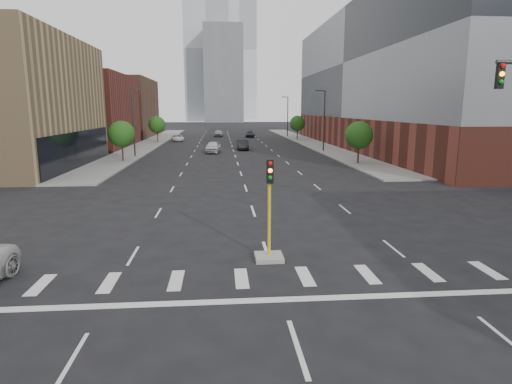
{
  "coord_description": "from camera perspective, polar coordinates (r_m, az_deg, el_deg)",
  "views": [
    {
      "loc": [
        -2.04,
        -8.58,
        6.47
      ],
      "look_at": [
        -0.35,
        11.56,
        2.5
      ],
      "focal_mm": 30.0,
      "sensor_mm": 36.0,
      "label": 1
    }
  ],
  "objects": [
    {
      "name": "tower_right",
      "position": [
        270.93,
        -2.31,
        18.2
      ],
      "size": [
        20.0,
        20.0,
        80.0
      ],
      "primitive_type": "cube",
      "color": "#B2B7BC",
      "rests_on": "ground"
    },
    {
      "name": "building_left_far_a",
      "position": [
        78.81,
        -24.0,
        9.82
      ],
      "size": [
        20.0,
        22.0,
        12.0
      ],
      "primitive_type": "cube",
      "color": "brown",
      "rests_on": "ground"
    },
    {
      "name": "tower_left",
      "position": [
        230.43,
        -6.55,
        18.14
      ],
      "size": [
        22.0,
        22.0,
        70.0
      ],
      "primitive_type": "cube",
      "color": "#B2B7BC",
      "rests_on": "ground"
    },
    {
      "name": "building_left_far_b",
      "position": [
        103.75,
        -19.32,
        10.51
      ],
      "size": [
        20.0,
        24.0,
        13.0
      ],
      "primitive_type": "cube",
      "color": "brown",
      "rests_on": "ground"
    },
    {
      "name": "car_far_left",
      "position": [
        87.25,
        -10.42,
        7.11
      ],
      "size": [
        2.92,
        5.07,
        1.33
      ],
      "primitive_type": "imported",
      "rotation": [
        0.0,
        0.0,
        0.15
      ],
      "color": "silver",
      "rests_on": "ground"
    },
    {
      "name": "tree_right_near",
      "position": [
        51.25,
        13.58,
        7.36
      ],
      "size": [
        3.2,
        3.2,
        4.85
      ],
      "color": "#382619",
      "rests_on": "ground"
    },
    {
      "name": "streetlight_left",
      "position": [
        59.69,
        -15.98,
        9.28
      ],
      "size": [
        1.6,
        0.22,
        9.07
      ],
      "color": "#2D2D30",
      "rests_on": "ground"
    },
    {
      "name": "tree_left_near",
      "position": [
        54.99,
        -17.49,
        7.39
      ],
      "size": [
        3.2,
        3.2,
        4.85
      ],
      "color": "#382619",
      "rests_on": "ground"
    },
    {
      "name": "car_near_left",
      "position": [
        63.73,
        -5.76,
        5.99
      ],
      "size": [
        2.49,
        5.21,
        1.72
      ],
      "primitive_type": "imported",
      "rotation": [
        0.0,
        0.0,
        -0.09
      ],
      "color": "silver",
      "rests_on": "ground"
    },
    {
      "name": "car_mid_right",
      "position": [
        68.19,
        -1.8,
        6.34
      ],
      "size": [
        1.76,
        4.96,
        1.63
      ],
      "primitive_type": "imported",
      "rotation": [
        0.0,
        0.0,
        0.01
      ],
      "color": "black",
      "rests_on": "ground"
    },
    {
      "name": "streetlight_right_b",
      "position": [
        99.79,
        4.19,
        10.23
      ],
      "size": [
        1.6,
        0.22,
        9.07
      ],
      "color": "#2D2D30",
      "rests_on": "ground"
    },
    {
      "name": "streetlight_right_a",
      "position": [
        65.45,
        9.0,
        9.69
      ],
      "size": [
        1.6,
        0.22,
        9.07
      ],
      "color": "#2D2D30",
      "rests_on": "ground"
    },
    {
      "name": "tree_right_far",
      "position": [
        90.07,
        5.55,
        9.09
      ],
      "size": [
        3.2,
        3.2,
        4.85
      ],
      "color": "#382619",
      "rests_on": "ground"
    },
    {
      "name": "sidewalk_left_far",
      "position": [
        83.84,
        -13.75,
        6.41
      ],
      "size": [
        5.0,
        92.0,
        0.15
      ],
      "primitive_type": "cube",
      "color": "gray",
      "rests_on": "ground"
    },
    {
      "name": "sidewalk_right_far",
      "position": [
        84.56,
        6.9,
        6.68
      ],
      "size": [
        5.0,
        92.0,
        0.15
      ],
      "primitive_type": "cube",
      "color": "gray",
      "rests_on": "ground"
    },
    {
      "name": "median_traffic_signal",
      "position": [
        18.5,
        1.77,
        -6.18
      ],
      "size": [
        1.2,
        1.2,
        4.4
      ],
      "color": "#999993",
      "rests_on": "ground"
    },
    {
      "name": "car_distant",
      "position": [
        100.23,
        -5.02,
        7.81
      ],
      "size": [
        2.19,
        4.75,
        1.58
      ],
      "primitive_type": "imported",
      "rotation": [
        0.0,
        0.0,
        -0.07
      ],
      "color": "#ACADB1",
      "rests_on": "ground"
    },
    {
      "name": "tower_mid",
      "position": [
        209.17,
        -4.36,
        15.33
      ],
      "size": [
        18.0,
        18.0,
        44.0
      ],
      "primitive_type": "cube",
      "color": "slate",
      "rests_on": "ground"
    },
    {
      "name": "tree_left_far",
      "position": [
        84.49,
        -13.07,
        8.73
      ],
      "size": [
        3.2,
        3.2,
        4.85
      ],
      "color": "#382619",
      "rests_on": "ground"
    },
    {
      "name": "car_deep_right",
      "position": [
        98.1,
        -0.77,
        7.72
      ],
      "size": [
        2.5,
        4.95,
        1.38
      ],
      "primitive_type": "imported",
      "rotation": [
        0.0,
        0.0,
        -0.12
      ],
      "color": "black",
      "rests_on": "ground"
    },
    {
      "name": "building_right_main",
      "position": [
        75.62,
        20.5,
        13.86
      ],
      "size": [
        24.0,
        70.0,
        22.0
      ],
      "color": "brown",
      "rests_on": "ground"
    }
  ]
}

